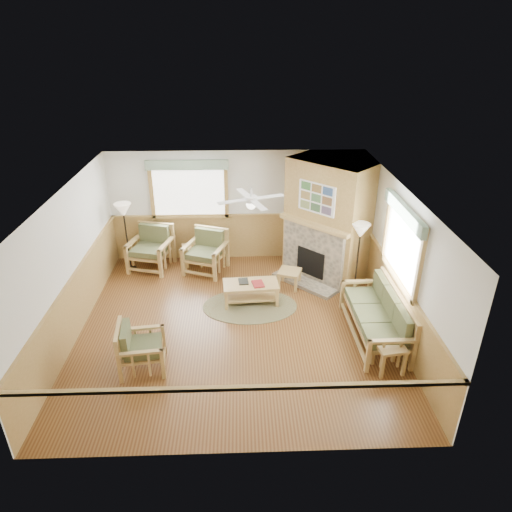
{
  "coord_description": "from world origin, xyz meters",
  "views": [
    {
      "loc": [
        0.11,
        -7.37,
        5.19
      ],
      "look_at": [
        0.4,
        0.7,
        1.15
      ],
      "focal_mm": 32.0,
      "sensor_mm": 36.0,
      "label": 1
    }
  ],
  "objects_px": {
    "armchair_back_left": "(150,249)",
    "end_table_sofa": "(389,357)",
    "coffee_table": "(251,293)",
    "sofa": "(375,315)",
    "floor_lamp_left": "(127,237)",
    "end_table_chairs": "(193,256)",
    "floor_lamp_right": "(357,260)",
    "armchair_back_right": "(205,252)",
    "armchair_left": "(142,347)",
    "footstool": "(289,279)"
  },
  "relations": [
    {
      "from": "armchair_back_right",
      "to": "coffee_table",
      "type": "relative_size",
      "value": 0.86
    },
    {
      "from": "coffee_table",
      "to": "floor_lamp_left",
      "type": "distance_m",
      "value": 3.31
    },
    {
      "from": "end_table_sofa",
      "to": "armchair_back_right",
      "type": "bearing_deg",
      "value": 132.04
    },
    {
      "from": "floor_lamp_left",
      "to": "end_table_sofa",
      "type": "bearing_deg",
      "value": -36.69
    },
    {
      "from": "armchair_left",
      "to": "floor_lamp_right",
      "type": "distance_m",
      "value": 4.72
    },
    {
      "from": "armchair_back_left",
      "to": "armchair_left",
      "type": "bearing_deg",
      "value": -67.79
    },
    {
      "from": "armchair_back_left",
      "to": "armchair_back_right",
      "type": "relative_size",
      "value": 1.04
    },
    {
      "from": "armchair_back_left",
      "to": "floor_lamp_left",
      "type": "bearing_deg",
      "value": -159.83
    },
    {
      "from": "armchair_back_left",
      "to": "coffee_table",
      "type": "bearing_deg",
      "value": -20.01
    },
    {
      "from": "armchair_back_left",
      "to": "end_table_sofa",
      "type": "bearing_deg",
      "value": -25.04
    },
    {
      "from": "floor_lamp_right",
      "to": "end_table_chairs",
      "type": "bearing_deg",
      "value": 157.95
    },
    {
      "from": "sofa",
      "to": "coffee_table",
      "type": "height_order",
      "value": "sofa"
    },
    {
      "from": "sofa",
      "to": "armchair_back_right",
      "type": "distance_m",
      "value": 4.25
    },
    {
      "from": "footstool",
      "to": "floor_lamp_right",
      "type": "distance_m",
      "value": 1.56
    },
    {
      "from": "end_table_sofa",
      "to": "footstool",
      "type": "distance_m",
      "value": 3.15
    },
    {
      "from": "armchair_back_left",
      "to": "coffee_table",
      "type": "relative_size",
      "value": 0.9
    },
    {
      "from": "end_table_chairs",
      "to": "end_table_sofa",
      "type": "xyz_separation_m",
      "value": [
        3.62,
        -3.94,
        -0.0
      ]
    },
    {
      "from": "armchair_back_right",
      "to": "floor_lamp_left",
      "type": "xyz_separation_m",
      "value": [
        -1.82,
        0.16,
        0.35
      ]
    },
    {
      "from": "sofa",
      "to": "armchair_left",
      "type": "bearing_deg",
      "value": -80.92
    },
    {
      "from": "end_table_sofa",
      "to": "footstool",
      "type": "relative_size",
      "value": 1.11
    },
    {
      "from": "sofa",
      "to": "armchair_left",
      "type": "relative_size",
      "value": 2.42
    },
    {
      "from": "end_table_chairs",
      "to": "floor_lamp_left",
      "type": "bearing_deg",
      "value": -174.61
    },
    {
      "from": "sofa",
      "to": "floor_lamp_left",
      "type": "xyz_separation_m",
      "value": [
        -5.1,
        2.86,
        0.37
      ]
    },
    {
      "from": "armchair_back_left",
      "to": "end_table_chairs",
      "type": "relative_size",
      "value": 2.0
    },
    {
      "from": "sofa",
      "to": "floor_lamp_left",
      "type": "relative_size",
      "value": 1.21
    },
    {
      "from": "end_table_sofa",
      "to": "floor_lamp_right",
      "type": "xyz_separation_m",
      "value": [
        0.0,
        2.47,
        0.57
      ]
    },
    {
      "from": "coffee_table",
      "to": "floor_lamp_left",
      "type": "xyz_separation_m",
      "value": [
        -2.84,
        1.59,
        0.61
      ]
    },
    {
      "from": "floor_lamp_left",
      "to": "floor_lamp_right",
      "type": "xyz_separation_m",
      "value": [
        5.1,
        -1.33,
        -0.01
      ]
    },
    {
      "from": "sofa",
      "to": "end_table_sofa",
      "type": "bearing_deg",
      "value": -0.76
    },
    {
      "from": "armchair_back_left",
      "to": "armchair_left",
      "type": "relative_size",
      "value": 1.22
    },
    {
      "from": "coffee_table",
      "to": "floor_lamp_right",
      "type": "xyz_separation_m",
      "value": [
        2.26,
        0.26,
        0.6
      ]
    },
    {
      "from": "coffee_table",
      "to": "sofa",
      "type": "bearing_deg",
      "value": -33.53
    },
    {
      "from": "sofa",
      "to": "floor_lamp_left",
      "type": "bearing_deg",
      "value": -120.07
    },
    {
      "from": "coffee_table",
      "to": "end_table_chairs",
      "type": "relative_size",
      "value": 2.22
    },
    {
      "from": "end_table_chairs",
      "to": "end_table_sofa",
      "type": "distance_m",
      "value": 5.35
    },
    {
      "from": "armchair_back_left",
      "to": "floor_lamp_left",
      "type": "distance_m",
      "value": 0.6
    },
    {
      "from": "coffee_table",
      "to": "end_table_sofa",
      "type": "bearing_deg",
      "value": -48.49
    },
    {
      "from": "end_table_sofa",
      "to": "end_table_chairs",
      "type": "bearing_deg",
      "value": 132.6
    },
    {
      "from": "armchair_back_left",
      "to": "footstool",
      "type": "relative_size",
      "value": 2.21
    },
    {
      "from": "coffee_table",
      "to": "floor_lamp_left",
      "type": "relative_size",
      "value": 0.68
    },
    {
      "from": "armchair_back_left",
      "to": "floor_lamp_right",
      "type": "bearing_deg",
      "value": -1.76
    },
    {
      "from": "footstool",
      "to": "floor_lamp_right",
      "type": "xyz_separation_m",
      "value": [
        1.38,
        -0.36,
        0.63
      ]
    },
    {
      "from": "coffee_table",
      "to": "footstool",
      "type": "height_order",
      "value": "coffee_table"
    },
    {
      "from": "footstool",
      "to": "floor_lamp_left",
      "type": "relative_size",
      "value": 0.28
    },
    {
      "from": "footstool",
      "to": "sofa",
      "type": "bearing_deg",
      "value": -53.95
    },
    {
      "from": "sofa",
      "to": "armchair_back_right",
      "type": "relative_size",
      "value": 2.07
    },
    {
      "from": "footstool",
      "to": "floor_lamp_left",
      "type": "xyz_separation_m",
      "value": [
        -3.72,
        0.97,
        0.64
      ]
    },
    {
      "from": "floor_lamp_left",
      "to": "sofa",
      "type": "bearing_deg",
      "value": -29.3
    },
    {
      "from": "armchair_back_right",
      "to": "floor_lamp_right",
      "type": "relative_size",
      "value": 0.59
    },
    {
      "from": "armchair_back_right",
      "to": "floor_lamp_left",
      "type": "bearing_deg",
      "value": -164.38
    }
  ]
}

